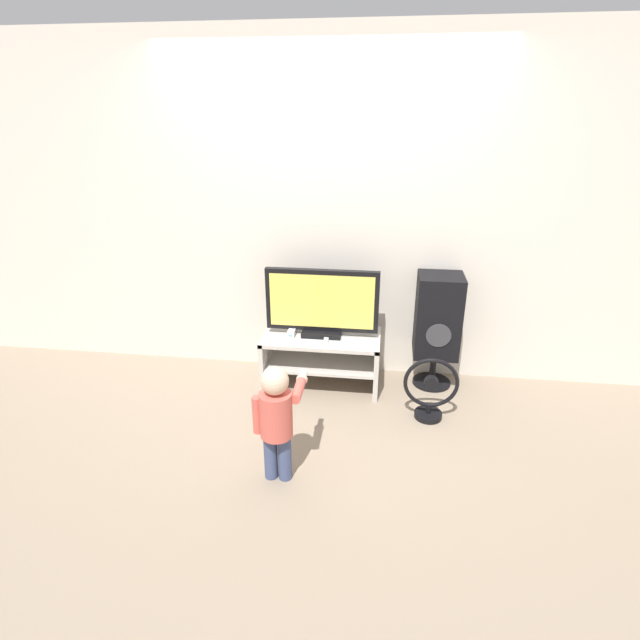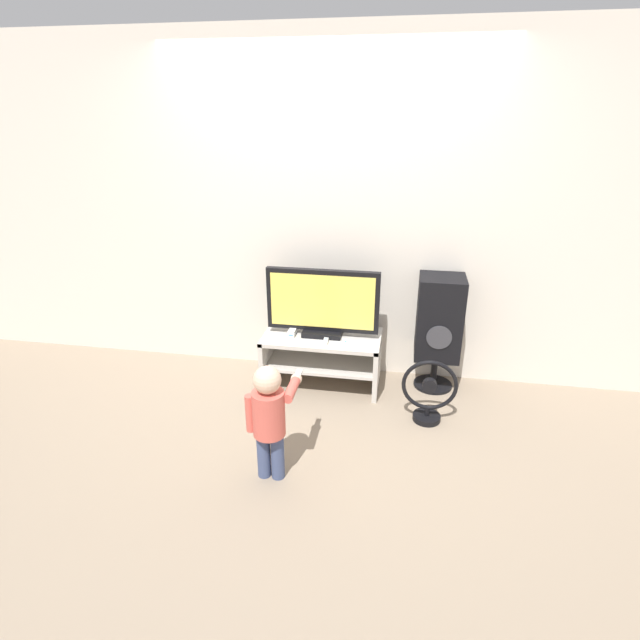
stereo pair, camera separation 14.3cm
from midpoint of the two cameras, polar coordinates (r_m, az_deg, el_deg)
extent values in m
plane|color=gray|center=(3.87, 0.71, -8.91)|extent=(16.00, 16.00, 0.00)
cube|color=silver|center=(3.91, 2.13, 11.97)|extent=(10.00, 0.06, 2.60)
cube|color=beige|center=(3.88, 1.30, -1.99)|extent=(0.91, 0.47, 0.03)
cube|color=beige|center=(3.98, 1.27, -4.82)|extent=(0.87, 0.43, 0.02)
cube|color=beige|center=(4.05, -4.86, -4.05)|extent=(0.04, 0.47, 0.42)
cube|color=beige|center=(3.93, 7.59, -5.02)|extent=(0.04, 0.47, 0.42)
cube|color=black|center=(3.89, 1.35, -1.38)|extent=(0.30, 0.20, 0.04)
cube|color=black|center=(3.79, 1.39, 2.24)|extent=(0.86, 0.05, 0.49)
cube|color=#F2D859|center=(3.76, 1.33, 2.10)|extent=(0.79, 0.01, 0.42)
cube|color=white|center=(3.90, -2.06, -1.26)|extent=(0.05, 0.16, 0.05)
cube|color=#3F8CE5|center=(3.82, -2.31, -1.76)|extent=(0.03, 0.00, 0.01)
cube|color=white|center=(3.73, 4.05, -2.69)|extent=(0.07, 0.13, 0.02)
cylinder|color=#337FD8|center=(3.72, 4.06, -2.51)|extent=(0.01, 0.01, 0.00)
cube|color=white|center=(3.77, 1.77, -2.36)|extent=(0.04, 0.13, 0.02)
cylinder|color=#337FD8|center=(3.76, 1.78, -2.18)|extent=(0.01, 0.01, 0.00)
cylinder|color=#3F4C72|center=(3.07, -5.08, -15.03)|extent=(0.08, 0.08, 0.30)
cylinder|color=#3F4C72|center=(3.06, -3.49, -15.23)|extent=(0.08, 0.08, 0.30)
cylinder|color=#D1594C|center=(2.90, -4.45, -10.60)|extent=(0.19, 0.19, 0.28)
sphere|color=beige|center=(2.78, -4.59, -6.86)|extent=(0.16, 0.16, 0.16)
cylinder|color=#D1594C|center=(2.93, -6.55, -10.55)|extent=(0.06, 0.06, 0.23)
cylinder|color=#D1594C|center=(2.91, -1.86, -7.88)|extent=(0.06, 0.23, 0.06)
sphere|color=beige|center=(3.01, -1.42, -6.77)|extent=(0.07, 0.07, 0.07)
cube|color=white|center=(3.05, -1.27, -6.40)|extent=(0.03, 0.13, 0.02)
cylinder|color=black|center=(4.14, 13.72, -7.17)|extent=(0.30, 0.30, 0.02)
cylinder|color=black|center=(4.08, 13.89, -5.64)|extent=(0.05, 0.05, 0.27)
cube|color=black|center=(3.89, 14.51, 0.29)|extent=(0.34, 0.31, 0.64)
cylinder|color=#38383D|center=(3.78, 14.52, -1.97)|extent=(0.18, 0.01, 0.18)
cylinder|color=black|center=(3.71, 13.18, -10.78)|extent=(0.20, 0.20, 0.04)
cylinder|color=black|center=(3.68, 13.25, -10.12)|extent=(0.04, 0.04, 0.06)
torus|color=black|center=(3.57, 13.55, -7.29)|extent=(0.38, 0.03, 0.38)
cylinder|color=black|center=(3.57, 13.55, -7.29)|extent=(0.10, 0.05, 0.10)
camera|label=1|loc=(0.07, -88.90, 0.46)|focal=28.00mm
camera|label=2|loc=(0.07, 91.10, -0.46)|focal=28.00mm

